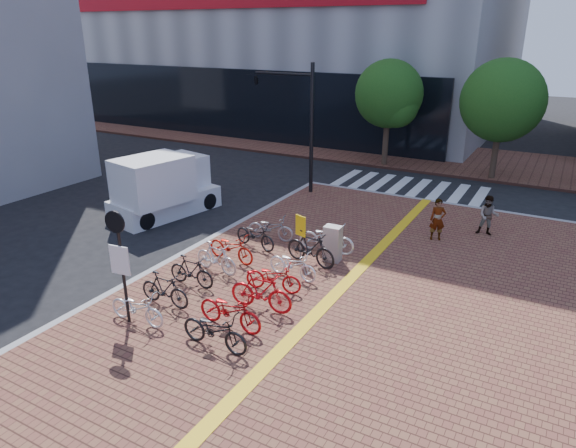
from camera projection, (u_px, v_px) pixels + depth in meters
The scene contains 28 objects.
ground at pixel (250, 306), 15.04m from camera, with size 120.00×120.00×0.00m, color black.
tactile_strip at pixel (196, 437), 9.99m from camera, with size 0.40×34.00×0.01m, color yellow.
kerb_west at pixel (6, 352), 12.74m from camera, with size 0.25×34.00×0.15m, color gray.
kerb_north at pixel (449, 205), 23.45m from camera, with size 14.00×0.25×0.15m, color gray.
far_sidewalk at pixel (433, 157), 32.16m from camera, with size 70.00×8.00×0.15m, color brown.
crosswalk at pixel (408, 187), 26.24m from camera, with size 7.50×4.00×0.01m.
street_trees at pixel (524, 104), 25.54m from camera, with size 16.20×4.60×6.35m.
bike_0 at pixel (137, 308), 13.72m from camera, with size 0.61×1.76×0.93m, color white.
bike_1 at pixel (164, 289), 14.61m from camera, with size 0.47×1.68×1.01m, color black.
bike_2 at pixel (191, 271), 15.74m from camera, with size 0.46×1.63×0.98m, color black.
bike_3 at pixel (216, 258), 16.60m from camera, with size 0.48×1.71×1.03m, color silver.
bike_4 at pixel (231, 247), 17.44m from camera, with size 0.65×1.88×0.99m, color #B9170D.
bike_5 at pixel (255, 235), 18.52m from camera, with size 0.64×1.84×0.96m, color black.
bike_6 at pixel (271, 228), 19.21m from camera, with size 0.63×1.81×0.95m, color #AAA9AE.
bike_7 at pixel (215, 330), 12.63m from camera, with size 0.67×1.92×1.01m, color black.
bike_8 at pixel (230, 310), 13.49m from camera, with size 0.69×1.96×1.03m, color #A80C10.
bike_9 at pixel (261, 292), 14.33m from camera, with size 0.54×1.90×1.14m, color red.
bike_10 at pixel (273, 277), 15.43m from camera, with size 0.61×1.76×0.92m, color #B90D10.
bike_11 at pixel (293, 264), 16.25m from camera, with size 0.62×1.78×0.93m, color white.
bike_12 at pixel (310, 248), 17.13m from camera, with size 0.55×1.95×1.17m, color black.
bike_13 at pixel (327, 238), 18.13m from camera, with size 0.70×2.01×1.06m, color white.
pedestrian_a at pixel (438, 220), 19.12m from camera, with size 0.58×0.38×1.59m, color gray.
pedestrian_b at pixel (488, 216), 19.56m from camera, with size 0.76×0.59×1.56m, color #525968.
utility_box at pixel (333, 244), 17.40m from camera, with size 0.57×0.42×1.25m, color silver.
yellow_sign at pixel (300, 230), 17.19m from camera, with size 0.44×0.18×1.65m.
notice_sign at pixel (120, 254), 13.20m from camera, with size 0.59×0.17×3.21m.
traffic_light_pole at pixel (286, 103), 24.25m from camera, with size 3.25×1.25×6.06m.
box_truck at pixel (163, 187), 22.00m from camera, with size 2.90×4.97×2.70m.
Camera 1 is at (7.38, -11.00, 7.58)m, focal length 32.00 mm.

